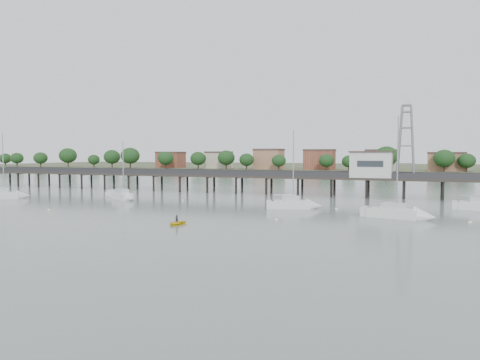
# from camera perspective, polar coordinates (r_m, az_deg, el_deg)

# --- Properties ---
(ground_plane) EXTENTS (500.00, 500.00, 0.00)m
(ground_plane) POSITION_cam_1_polar(r_m,az_deg,el_deg) (51.00, -21.29, -6.92)
(ground_plane) COLOR slate
(ground_plane) RESTS_ON ground
(pier) EXTENTS (150.00, 5.00, 5.50)m
(pier) POSITION_cam_1_polar(r_m,az_deg,el_deg) (102.96, 1.70, 0.46)
(pier) COLOR #2D2823
(pier) RESTS_ON ground
(pier_building) EXTENTS (8.40, 5.40, 5.30)m
(pier_building) POSITION_cam_1_polar(r_m,az_deg,el_deg) (97.53, 15.72, 1.87)
(pier_building) COLOR silver
(pier_building) RESTS_ON ground
(lattice_tower) EXTENTS (3.20, 3.20, 15.50)m
(lattice_tower) POSITION_cam_1_polar(r_m,az_deg,el_deg) (97.15, 19.59, 4.41)
(lattice_tower) COLOR slate
(lattice_tower) RESTS_ON ground
(sailboat_d) EXTENTS (9.34, 4.73, 14.75)m
(sailboat_d) POSITION_cam_1_polar(r_m,az_deg,el_deg) (67.04, 19.41, -3.94)
(sailboat_d) COLOR white
(sailboat_d) RESTS_ON ground
(sailboat_b) EXTENTS (7.00, 5.27, 11.59)m
(sailboat_b) POSITION_cam_1_polar(r_m,az_deg,el_deg) (91.34, -13.85, -1.97)
(sailboat_b) COLOR white
(sailboat_b) RESTS_ON ground
(sailboat_c) EXTENTS (8.32, 4.81, 13.24)m
(sailboat_c) POSITION_cam_1_polar(r_m,az_deg,el_deg) (75.35, 7.13, -3.00)
(sailboat_c) COLOR white
(sailboat_c) RESTS_ON ground
(sailboat_a) EXTENTS (7.60, 7.18, 13.40)m
(sailboat_a) POSITION_cam_1_polar(r_m,az_deg,el_deg) (101.99, -26.34, -1.68)
(sailboat_a) COLOR white
(sailboat_a) RESTS_ON ground
(white_tender) EXTENTS (3.88, 1.94, 1.45)m
(white_tender) POSITION_cam_1_polar(r_m,az_deg,el_deg) (100.25, -15.09, -1.64)
(white_tender) COLOR white
(white_tender) RESTS_ON ground
(yellow_dinghy) EXTENTS (2.20, 0.80, 3.01)m
(yellow_dinghy) POSITION_cam_1_polar(r_m,az_deg,el_deg) (58.60, -7.72, -5.43)
(yellow_dinghy) COLOR yellow
(yellow_dinghy) RESTS_ON ground
(dinghy_occupant) EXTENTS (0.61, 1.07, 0.24)m
(dinghy_occupant) POSITION_cam_1_polar(r_m,az_deg,el_deg) (58.60, -7.72, -5.43)
(dinghy_occupant) COLOR black
(dinghy_occupant) RESTS_ON ground
(mooring_buoys) EXTENTS (88.32, 20.92, 0.39)m
(mooring_buoys) POSITION_cam_1_polar(r_m,az_deg,el_deg) (78.47, -9.34, -3.18)
(mooring_buoys) COLOR #F9F1C1
(mooring_buoys) RESTS_ON ground
(far_shore) EXTENTS (500.00, 170.00, 10.40)m
(far_shore) POSITION_cam_1_polar(r_m,az_deg,el_deg) (278.81, 14.02, 1.54)
(far_shore) COLOR #475133
(far_shore) RESTS_ON ground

